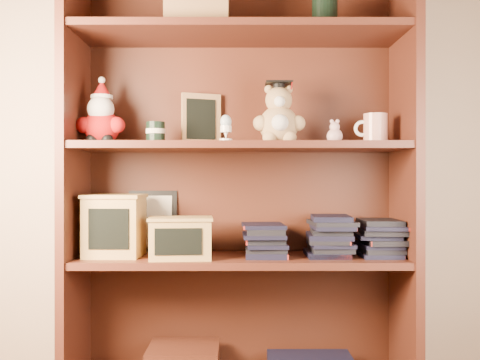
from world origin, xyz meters
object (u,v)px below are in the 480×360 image
Objects in this scene: bookcase at (239,191)px; teacher_mug at (375,129)px; grad_teddy_bear at (279,119)px; treats_box at (115,225)px.

teacher_mug is (0.48, -0.05, 0.22)m from bookcase.
grad_teddy_bear is 1.89× the size of teacher_mug.
grad_teddy_bear is at bearing -178.86° from teacher_mug.
bookcase reaches higher than grad_teddy_bear.
treats_box is at bearing 179.43° from grad_teddy_bear.
teacher_mug is 0.98m from treats_box.
grad_teddy_bear is at bearing -22.29° from bookcase.
grad_teddy_bear is at bearing -0.57° from treats_box.
treats_box is at bearing -179.94° from teacher_mug.
treats_box is (-0.58, 0.01, -0.37)m from grad_teddy_bear.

